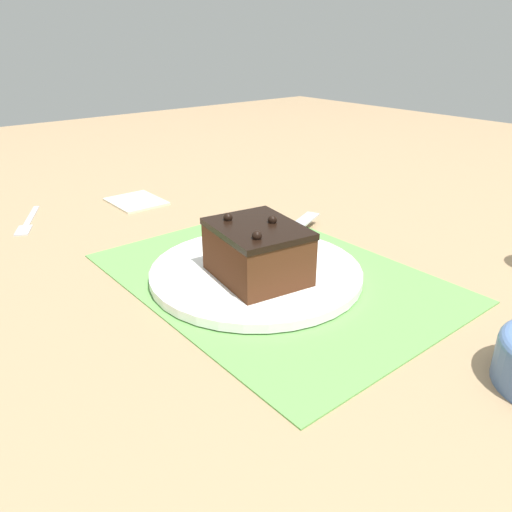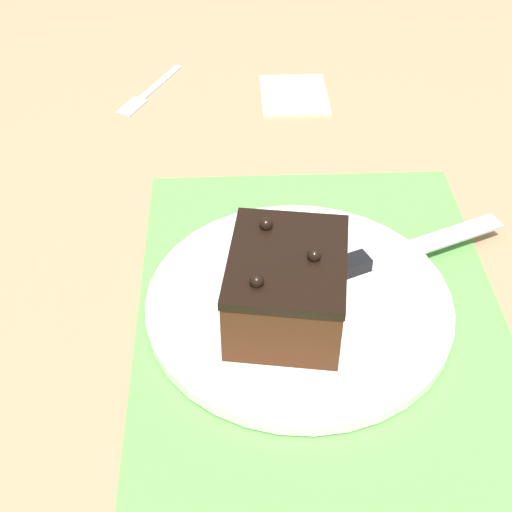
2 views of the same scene
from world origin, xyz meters
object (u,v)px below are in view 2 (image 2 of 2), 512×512
serving_knife (368,261)px  dessert_fork (147,93)px  chocolate_cake (286,286)px  cake_plate (299,303)px

serving_knife → dessert_fork: size_ratio=1.58×
chocolate_cake → dessert_fork: chocolate_cake is taller
chocolate_cake → serving_knife: bearing=-53.2°
cake_plate → chocolate_cake: 0.05m
cake_plate → serving_knife: bearing=-58.3°
cake_plate → dessert_fork: cake_plate is taller
cake_plate → chocolate_cake: size_ratio=2.06×
dessert_fork → cake_plate: bearing=139.1°
chocolate_cake → serving_knife: 0.11m
chocolate_cake → serving_knife: size_ratio=0.61×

